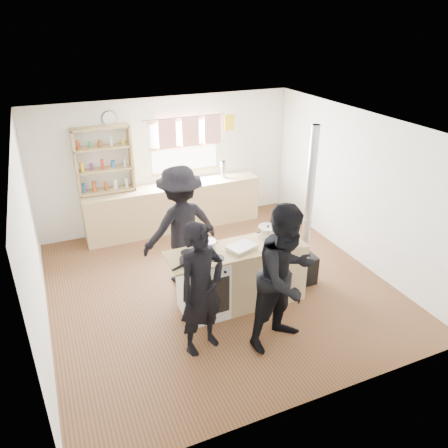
{
  "coord_description": "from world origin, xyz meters",
  "views": [
    {
      "loc": [
        -2.19,
        -5.31,
        3.86
      ],
      "look_at": [
        0.06,
        -0.1,
        1.1
      ],
      "focal_mm": 35.0,
      "sensor_mm": 36.0,
      "label": 1
    }
  ],
  "objects_px": {
    "stockpot_stove": "(208,246)",
    "person_far": "(181,226)",
    "thermos": "(223,170)",
    "roast_tray": "(242,248)",
    "skillet_greens": "(192,260)",
    "flue_heater": "(305,245)",
    "person_near_right": "(286,277)",
    "cooking_island": "(242,275)",
    "bread_board": "(288,236)",
    "person_near_left": "(202,289)",
    "stockpot_counter": "(268,232)"
  },
  "relations": [
    {
      "from": "thermos",
      "to": "roast_tray",
      "type": "height_order",
      "value": "thermos"
    },
    {
      "from": "stockpot_stove",
      "to": "cooking_island",
      "type": "bearing_deg",
      "value": -9.34
    },
    {
      "from": "person_near_left",
      "to": "person_near_right",
      "type": "bearing_deg",
      "value": -33.27
    },
    {
      "from": "bread_board",
      "to": "flue_heater",
      "type": "distance_m",
      "value": 0.57
    },
    {
      "from": "stockpot_stove",
      "to": "flue_heater",
      "type": "xyz_separation_m",
      "value": [
        1.61,
        0.05,
        -0.35
      ]
    },
    {
      "from": "skillet_greens",
      "to": "person_far",
      "type": "xyz_separation_m",
      "value": [
        0.19,
        1.03,
        -0.01
      ]
    },
    {
      "from": "stockpot_stove",
      "to": "flue_heater",
      "type": "height_order",
      "value": "flue_heater"
    },
    {
      "from": "flue_heater",
      "to": "person_near_right",
      "type": "distance_m",
      "value": 1.48
    },
    {
      "from": "stockpot_counter",
      "to": "bread_board",
      "type": "height_order",
      "value": "stockpot_counter"
    },
    {
      "from": "person_near_right",
      "to": "roast_tray",
      "type": "bearing_deg",
      "value": 86.09
    },
    {
      "from": "flue_heater",
      "to": "cooking_island",
      "type": "bearing_deg",
      "value": -173.68
    },
    {
      "from": "skillet_greens",
      "to": "thermos",
      "type": "bearing_deg",
      "value": 59.71
    },
    {
      "from": "roast_tray",
      "to": "person_near_right",
      "type": "relative_size",
      "value": 0.23
    },
    {
      "from": "flue_heater",
      "to": "thermos",
      "type": "bearing_deg",
      "value": 94.91
    },
    {
      "from": "thermos",
      "to": "roast_tray",
      "type": "xyz_separation_m",
      "value": [
        -0.94,
        -2.84,
        -0.1
      ]
    },
    {
      "from": "skillet_greens",
      "to": "person_far",
      "type": "height_order",
      "value": "person_far"
    },
    {
      "from": "thermos",
      "to": "roast_tray",
      "type": "bearing_deg",
      "value": -108.33
    },
    {
      "from": "stockpot_counter",
      "to": "person_far",
      "type": "xyz_separation_m",
      "value": [
        -1.03,
        0.83,
        -0.08
      ]
    },
    {
      "from": "cooking_island",
      "to": "person_far",
      "type": "relative_size",
      "value": 1.04
    },
    {
      "from": "bread_board",
      "to": "person_far",
      "type": "bearing_deg",
      "value": 142.56
    },
    {
      "from": "roast_tray",
      "to": "person_near_right",
      "type": "distance_m",
      "value": 0.88
    },
    {
      "from": "thermos",
      "to": "person_far",
      "type": "distance_m",
      "value": 2.37
    },
    {
      "from": "stockpot_counter",
      "to": "person_near_left",
      "type": "bearing_deg",
      "value": -149.93
    },
    {
      "from": "stockpot_counter",
      "to": "person_near_right",
      "type": "distance_m",
      "value": 1.08
    },
    {
      "from": "stockpot_stove",
      "to": "stockpot_counter",
      "type": "xyz_separation_m",
      "value": [
        0.92,
        0.02,
        0.01
      ]
    },
    {
      "from": "thermos",
      "to": "person_near_right",
      "type": "relative_size",
      "value": 0.17
    },
    {
      "from": "stockpot_counter",
      "to": "flue_heater",
      "type": "relative_size",
      "value": 0.11
    },
    {
      "from": "cooking_island",
      "to": "person_near_left",
      "type": "height_order",
      "value": "person_near_left"
    },
    {
      "from": "skillet_greens",
      "to": "roast_tray",
      "type": "height_order",
      "value": "roast_tray"
    },
    {
      "from": "cooking_island",
      "to": "flue_heater",
      "type": "xyz_separation_m",
      "value": [
        1.13,
        0.12,
        0.19
      ]
    },
    {
      "from": "flue_heater",
      "to": "person_near_right",
      "type": "xyz_separation_m",
      "value": [
        -0.99,
        -1.06,
        0.3
      ]
    },
    {
      "from": "flue_heater",
      "to": "person_near_left",
      "type": "relative_size",
      "value": 1.43
    },
    {
      "from": "thermos",
      "to": "cooking_island",
      "type": "xyz_separation_m",
      "value": [
        -0.9,
        -2.77,
        -0.6
      ]
    },
    {
      "from": "person_near_right",
      "to": "person_far",
      "type": "xyz_separation_m",
      "value": [
        -0.73,
        1.87,
        -0.01
      ]
    },
    {
      "from": "thermos",
      "to": "person_near_right",
      "type": "distance_m",
      "value": 3.78
    },
    {
      "from": "skillet_greens",
      "to": "stockpot_stove",
      "type": "relative_size",
      "value": 1.93
    },
    {
      "from": "roast_tray",
      "to": "person_near_right",
      "type": "xyz_separation_m",
      "value": [
        0.18,
        -0.86,
        -0.01
      ]
    },
    {
      "from": "stockpot_counter",
      "to": "flue_heater",
      "type": "height_order",
      "value": "flue_heater"
    },
    {
      "from": "roast_tray",
      "to": "cooking_island",
      "type": "bearing_deg",
      "value": 60.01
    },
    {
      "from": "cooking_island",
      "to": "bread_board",
      "type": "relative_size",
      "value": 5.87
    },
    {
      "from": "skillet_greens",
      "to": "roast_tray",
      "type": "bearing_deg",
      "value": 1.79
    },
    {
      "from": "skillet_greens",
      "to": "stockpot_counter",
      "type": "bearing_deg",
      "value": 8.95
    },
    {
      "from": "person_near_right",
      "to": "person_far",
      "type": "distance_m",
      "value": 2.0
    },
    {
      "from": "stockpot_stove",
      "to": "person_far",
      "type": "relative_size",
      "value": 0.12
    },
    {
      "from": "cooking_island",
      "to": "roast_tray",
      "type": "height_order",
      "value": "roast_tray"
    },
    {
      "from": "skillet_greens",
      "to": "roast_tray",
      "type": "distance_m",
      "value": 0.73
    },
    {
      "from": "cooking_island",
      "to": "flue_heater",
      "type": "height_order",
      "value": "flue_heater"
    },
    {
      "from": "roast_tray",
      "to": "bread_board",
      "type": "distance_m",
      "value": 0.74
    },
    {
      "from": "cooking_island",
      "to": "stockpot_counter",
      "type": "xyz_separation_m",
      "value": [
        0.45,
        0.1,
        0.56
      ]
    },
    {
      "from": "flue_heater",
      "to": "person_far",
      "type": "distance_m",
      "value": 1.92
    }
  ]
}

